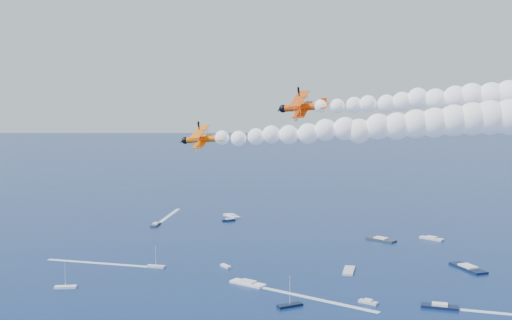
% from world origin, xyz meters
% --- Properties ---
extents(biplane_lead, '(10.13, 11.99, 8.57)m').
position_xyz_m(biplane_lead, '(3.14, 24.75, 55.73)').
color(biplane_lead, '#E74304').
extents(biplane_trail, '(8.76, 10.09, 6.59)m').
position_xyz_m(biplane_trail, '(-7.24, 9.81, 50.97)').
color(biplane_trail, '#FF6805').
extents(smoke_trail_trail, '(70.60, 43.97, 11.82)m').
position_xyz_m(smoke_trail_trail, '(25.38, 20.09, 53.61)').
color(smoke_trail_trail, white).
extents(spectator_boats, '(243.71, 175.80, 0.70)m').
position_xyz_m(spectator_boats, '(-8.25, 113.79, 0.35)').
color(spectator_boats, silver).
rests_on(spectator_boats, ground).
extents(boat_wakes, '(192.87, 107.47, 0.04)m').
position_xyz_m(boat_wakes, '(-54.11, 115.83, 0.03)').
color(boat_wakes, white).
rests_on(boat_wakes, ground).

